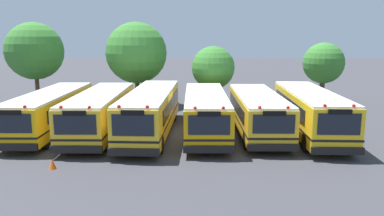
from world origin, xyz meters
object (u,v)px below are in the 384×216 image
object	(u,v)px
school_bus_5	(310,111)
tree_0	(35,50)
school_bus_4	(257,111)
tree_2	(212,67)
school_bus_1	(101,111)
school_bus_0	(51,110)
tree_3	(322,63)
school_bus_3	(206,111)
school_bus_2	(151,110)
tree_1	(137,52)
traffic_cone	(52,164)

from	to	relation	value
school_bus_5	tree_0	size ratio (longest dim) A/B	1.46
school_bus_4	tree_2	bearing A→B (deg)	-71.49
school_bus_1	tree_0	xyz separation A→B (m)	(-8.27, 9.76, 3.32)
school_bus_0	school_bus_5	size ratio (longest dim) A/B	1.01
school_bus_4	tree_3	xyz separation A→B (m)	(6.94, 10.06, 2.24)
school_bus_3	school_bus_2	bearing A→B (deg)	0.32
tree_3	school_bus_5	bearing A→B (deg)	-110.25
tree_1	school_bus_1	bearing A→B (deg)	-93.90
school_bus_1	school_bus_3	bearing A→B (deg)	-179.93
school_bus_0	tree_2	distance (m)	12.77
tree_3	school_bus_3	bearing A→B (deg)	-134.72
school_bus_2	tree_3	size ratio (longest dim) A/B	2.07
school_bus_1	tree_2	xyz separation A→B (m)	(7.00, 7.65, 2.12)
school_bus_2	traffic_cone	bearing A→B (deg)	61.48
school_bus_5	tree_2	distance (m)	9.70
tree_1	tree_2	bearing A→B (deg)	-16.40
tree_1	school_bus_2	bearing A→B (deg)	-75.47
school_bus_5	tree_1	bearing A→B (deg)	-37.14
school_bus_2	school_bus_5	bearing A→B (deg)	-178.55
school_bus_1	tree_0	bearing A→B (deg)	-51.26
school_bus_1	school_bus_4	bearing A→B (deg)	-179.41
tree_1	tree_2	size ratio (longest dim) A/B	1.38
tree_0	traffic_cone	world-z (taller)	tree_0
school_bus_2	school_bus_5	distance (m)	9.71
school_bus_1	traffic_cone	bearing A→B (deg)	83.61
school_bus_3	tree_1	world-z (taller)	tree_1
school_bus_5	tree_2	world-z (taller)	tree_2
school_bus_5	tree_3	bearing A→B (deg)	-109.81
school_bus_1	tree_0	size ratio (longest dim) A/B	1.46
school_bus_4	tree_2	world-z (taller)	tree_2
school_bus_0	tree_1	world-z (taller)	tree_1
tree_2	tree_3	bearing A→B (deg)	16.13
school_bus_1	school_bus_4	world-z (taller)	school_bus_1
school_bus_2	school_bus_4	distance (m)	6.56
tree_3	tree_2	bearing A→B (deg)	-163.87
tree_3	traffic_cone	world-z (taller)	tree_3
school_bus_2	tree_3	distance (m)	17.15
school_bus_3	tree_0	distance (m)	17.88
tree_2	school_bus_4	bearing A→B (deg)	-69.96
tree_0	school_bus_2	bearing A→B (deg)	-40.45
school_bus_3	school_bus_5	distance (m)	6.35
school_bus_0	tree_2	size ratio (longest dim) A/B	2.03
tree_3	tree_1	bearing A→B (deg)	-176.74
school_bus_0	school_bus_2	size ratio (longest dim) A/B	0.94
tree_2	tree_3	world-z (taller)	tree_3
school_bus_3	school_bus_5	xyz separation A→B (m)	(6.35, -0.03, 0.08)
school_bus_1	tree_1	size ratio (longest dim) A/B	1.46
school_bus_1	school_bus_3	size ratio (longest dim) A/B	1.00
school_bus_3	school_bus_1	bearing A→B (deg)	-0.05
school_bus_2	tree_0	distance (m)	15.29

